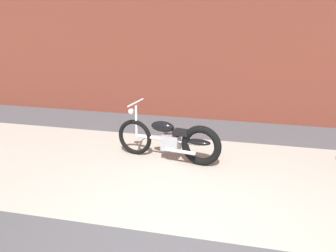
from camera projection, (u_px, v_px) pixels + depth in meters
ground_plane at (179, 236)px, 4.68m from camera, size 80.00×80.00×0.00m
sidewalk_slab at (201, 176)px, 6.29m from camera, size 36.00×3.50×0.01m
motorcycle_black at (175, 140)px, 6.77m from camera, size 2.00×0.66×1.03m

